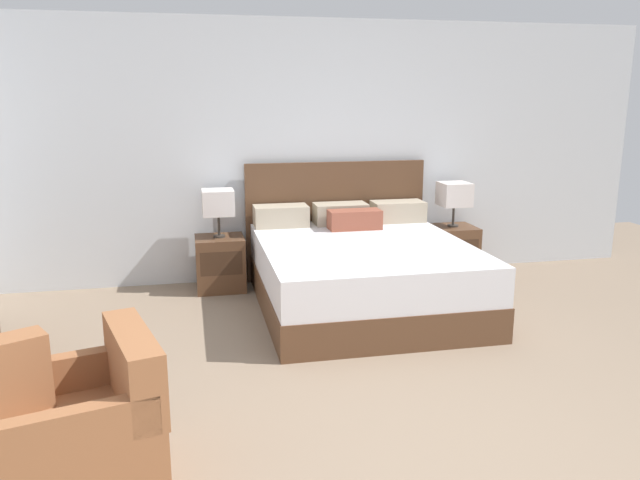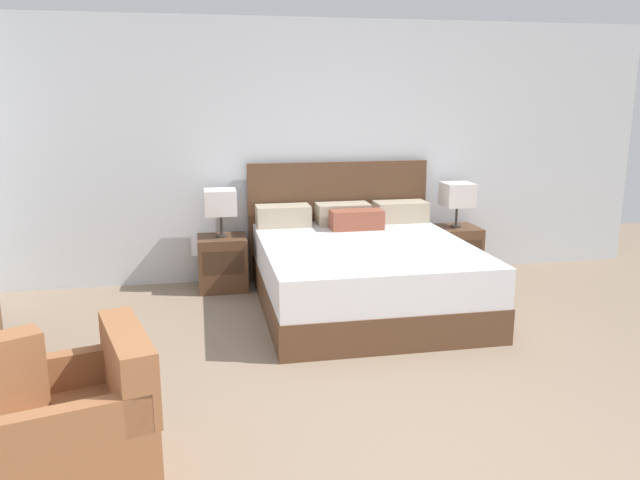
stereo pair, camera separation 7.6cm
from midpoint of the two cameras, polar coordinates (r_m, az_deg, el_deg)
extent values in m
plane|color=#84705B|center=(3.31, 9.26, -20.45)|extent=(10.56, 10.56, 0.00)
cube|color=silver|center=(6.23, -1.68, 8.04)|extent=(7.34, 0.06, 2.54)
cube|color=brown|center=(5.45, 4.46, -4.89)|extent=(1.75, 2.02, 0.28)
cube|color=silver|center=(5.37, 4.52, -1.89)|extent=(1.74, 2.00, 0.31)
cube|color=brown|center=(6.31, 2.04, 1.83)|extent=(1.82, 0.05, 1.18)
cube|color=tan|center=(6.00, -3.03, 2.22)|extent=(0.51, 0.28, 0.20)
cube|color=tan|center=(6.11, 2.46, 2.42)|extent=(0.51, 0.28, 0.20)
cube|color=tan|center=(6.27, 7.71, 2.60)|extent=(0.51, 0.28, 0.20)
cube|color=brown|center=(5.87, 3.74, 1.87)|extent=(0.49, 0.22, 0.18)
cube|color=brown|center=(6.03, -8.54, -2.08)|extent=(0.46, 0.42, 0.51)
cube|color=#3C2718|center=(5.82, -8.46, -2.11)|extent=(0.39, 0.01, 0.23)
cube|color=brown|center=(6.56, 12.53, -1.01)|extent=(0.46, 0.42, 0.51)
cube|color=#3C2718|center=(6.37, 13.29, -1.01)|extent=(0.39, 0.01, 0.23)
cylinder|color=#332D28|center=(5.97, -8.63, 0.38)|extent=(0.11, 0.11, 0.02)
cylinder|color=#332D28|center=(5.95, -8.67, 1.40)|extent=(0.02, 0.02, 0.20)
cube|color=silver|center=(5.91, -8.74, 3.45)|extent=(0.29, 0.29, 0.23)
cylinder|color=#332D28|center=(6.50, 12.65, 1.26)|extent=(0.11, 0.11, 0.02)
cylinder|color=#332D28|center=(6.48, 12.69, 2.19)|extent=(0.02, 0.02, 0.20)
cube|color=silver|center=(6.45, 12.79, 4.08)|extent=(0.29, 0.29, 0.23)
cube|color=#935B38|center=(3.54, -25.23, -10.29)|extent=(0.37, 0.59, 0.18)
cube|color=#935B38|center=(3.26, -20.91, -17.73)|extent=(0.84, 0.84, 0.40)
cube|color=#935B38|center=(3.11, -16.46, -11.01)|extent=(0.33, 0.70, 0.36)
cube|color=#935B38|center=(2.86, -20.76, -15.61)|extent=(0.63, 0.25, 0.18)
cube|color=#935B38|center=(3.39, -21.84, -11.04)|extent=(0.63, 0.25, 0.18)
camera|label=1|loc=(0.04, -89.54, 0.11)|focal=35.00mm
camera|label=2|loc=(0.04, 90.46, -0.11)|focal=35.00mm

